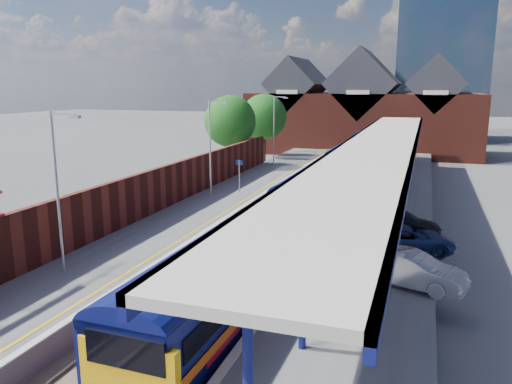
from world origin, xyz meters
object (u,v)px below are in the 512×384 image
Objects in this scene: train at (341,167)px; parked_car_dark at (401,222)px; platform_sign at (239,171)px; lamp_post_d at (275,126)px; parked_car_silver at (411,270)px; lamp_post_b at (59,183)px; lamp_post_c at (212,143)px; parked_car_blue at (405,239)px.

train reaches higher than parked_car_dark.
lamp_post_d is at bearing 95.56° from platform_sign.
platform_sign is 0.57× the size of parked_car_silver.
lamp_post_b is 1.00× the size of lamp_post_c.
platform_sign is at bearing -84.44° from lamp_post_d.
train is at bearing 33.29° from parked_car_silver.
lamp_post_c is at bearing 65.30° from parked_car_silver.
lamp_post_d reaches higher than parked_car_blue.
parked_car_silver is (14.39, 3.19, -3.27)m from lamp_post_b.
platform_sign is (1.36, -14.00, -2.30)m from lamp_post_d.
lamp_post_c is (0.00, 16.00, 0.00)m from lamp_post_b.
lamp_post_b is at bearing -94.33° from platform_sign.
platform_sign reaches higher than parked_car_blue.
train is 9.42× the size of lamp_post_c.
platform_sign is 0.52× the size of parked_car_blue.
parked_car_silver is 7.75m from parked_car_dark.
platform_sign is at bearing 35.11° from parked_car_blue.
parked_car_blue is at bearing -71.21° from train.
lamp_post_b is 32.00m from lamp_post_d.
train is 12.67m from lamp_post_c.
parked_car_silver is (13.02, -14.81, -0.97)m from platform_sign.
lamp_post_c is 1.63× the size of parked_car_dark.
parked_car_blue is at bearing 28.36° from lamp_post_b.
lamp_post_c is at bearing -90.00° from lamp_post_d.
parked_car_dark is (5.76, -14.61, -0.50)m from train.
lamp_post_b and lamp_post_c have the same top height.
lamp_post_d is 32.37m from parked_car_silver.
parked_car_dark is (-0.77, 7.71, -0.09)m from parked_car_silver.
train is 10.58m from lamp_post_d.
lamp_post_b is 16.22m from parked_car_blue.
parked_car_silver reaches higher than parked_car_blue.
platform_sign is 0.58× the size of parked_car_dark.
lamp_post_d is (-7.86, 6.49, 2.87)m from train.
lamp_post_b is at bearing -107.11° from train.
train is 26.38× the size of platform_sign.
platform_sign is (1.36, 18.00, -2.30)m from lamp_post_b.
parked_car_dark is at bearing 38.69° from lamp_post_b.
lamp_post_c is 2.80× the size of platform_sign.
train is at bearing 30.22° from parked_car_dark.
lamp_post_c is 3.34m from platform_sign.
parked_car_blue is (13.97, 7.54, -3.32)m from lamp_post_b.
parked_car_silver is (14.39, -12.81, -3.27)m from lamp_post_c.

